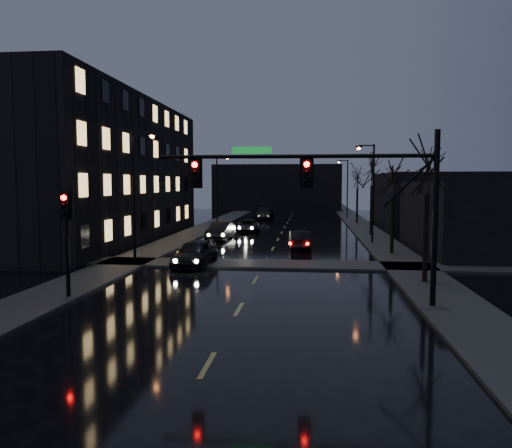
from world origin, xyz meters
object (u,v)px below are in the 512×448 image
(oncoming_car_c, at_px, (248,226))
(lead_car, at_px, (299,240))
(oncoming_car_a, at_px, (195,253))
(oncoming_car_b, at_px, (220,231))
(oncoming_car_d, at_px, (265,213))

(oncoming_car_c, bearing_deg, lead_car, -73.69)
(oncoming_car_a, xyz_separation_m, lead_car, (6.01, 8.10, -0.09))
(lead_car, bearing_deg, oncoming_car_c, -71.04)
(oncoming_car_b, relative_size, oncoming_car_c, 1.00)
(oncoming_car_a, relative_size, oncoming_car_d, 0.85)
(oncoming_car_c, distance_m, oncoming_car_d, 17.70)
(oncoming_car_c, height_order, lead_car, lead_car)
(oncoming_car_d, bearing_deg, oncoming_car_b, -93.03)
(oncoming_car_b, height_order, oncoming_car_d, oncoming_car_d)
(oncoming_car_c, bearing_deg, oncoming_car_a, -99.72)
(oncoming_car_a, relative_size, lead_car, 1.10)
(oncoming_car_a, bearing_deg, oncoming_car_c, 92.59)
(oncoming_car_a, bearing_deg, oncoming_car_b, 98.50)
(oncoming_car_a, height_order, lead_car, oncoming_car_a)
(oncoming_car_b, distance_m, lead_car, 8.80)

